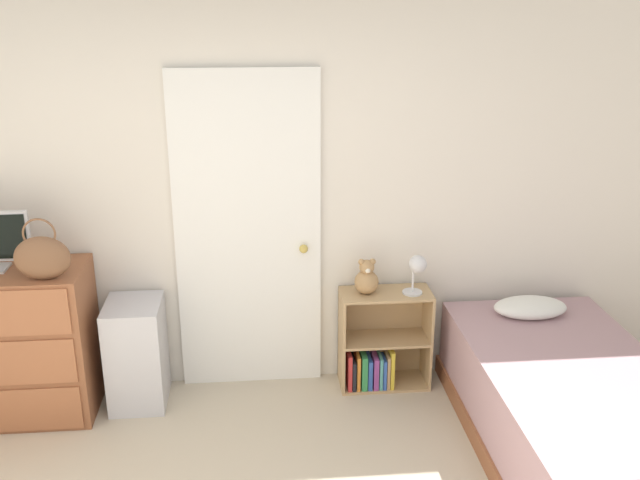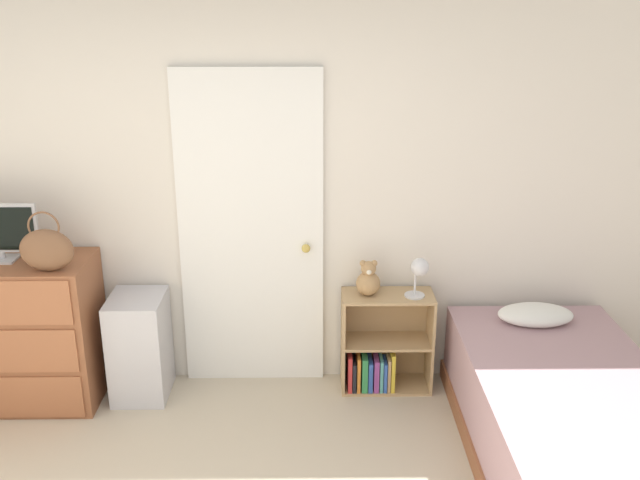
% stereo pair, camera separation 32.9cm
% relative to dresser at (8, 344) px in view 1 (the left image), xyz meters
% --- Properties ---
extents(wall_back, '(10.00, 0.06, 2.55)m').
position_rel_dresser_xyz_m(wall_back, '(1.45, 0.31, 0.80)').
color(wall_back, silver).
rests_on(wall_back, ground_plane).
extents(door_closed, '(0.92, 0.09, 2.08)m').
position_rel_dresser_xyz_m(door_closed, '(1.47, 0.26, 0.56)').
color(door_closed, white).
rests_on(door_closed, ground_plane).
extents(dresser, '(1.00, 0.52, 0.95)m').
position_rel_dresser_xyz_m(dresser, '(0.00, 0.00, 0.00)').
color(dresser, brown).
rests_on(dresser, ground_plane).
extents(handbag, '(0.31, 0.12, 0.37)m').
position_rel_dresser_xyz_m(handbag, '(0.32, -0.16, 0.61)').
color(handbag, brown).
rests_on(handbag, dresser).
extents(storage_bin, '(0.34, 0.41, 0.68)m').
position_rel_dresser_xyz_m(storage_bin, '(0.75, 0.05, -0.13)').
color(storage_bin, silver).
rests_on(storage_bin, ground_plane).
extents(bookshelf, '(0.59, 0.27, 0.67)m').
position_rel_dresser_xyz_m(bookshelf, '(2.31, 0.12, -0.22)').
color(bookshelf, tan).
rests_on(bookshelf, ground_plane).
extents(teddy_bear, '(0.15, 0.15, 0.24)m').
position_rel_dresser_xyz_m(teddy_bear, '(2.22, 0.12, 0.29)').
color(teddy_bear, tan).
rests_on(teddy_bear, bookshelf).
extents(desk_lamp, '(0.14, 0.14, 0.26)m').
position_rel_dresser_xyz_m(desk_lamp, '(2.53, 0.08, 0.37)').
color(desk_lamp, silver).
rests_on(desk_lamp, bookshelf).
extents(bed, '(1.05, 1.93, 0.64)m').
position_rel_dresser_xyz_m(bed, '(3.26, -0.70, -0.21)').
color(bed, brown).
rests_on(bed, ground_plane).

